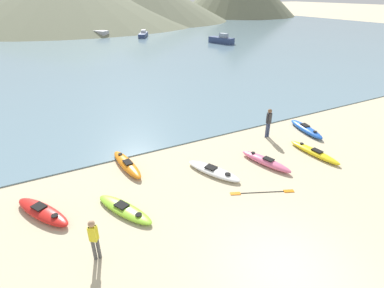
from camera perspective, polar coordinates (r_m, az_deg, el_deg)
ground_plane at (r=10.49m, az=17.08°, el=-21.80°), size 400.00×400.00×0.00m
bay_water at (r=49.41m, az=-22.00°, el=16.32°), size 160.00×70.00×0.06m
kayak_on_sand_0 at (r=14.23m, az=4.09°, el=-5.14°), size 1.88×2.93×0.31m
kayak_on_sand_1 at (r=14.98m, az=-12.30°, el=-3.77°), size 0.91×3.08×0.40m
kayak_on_sand_2 at (r=15.33m, az=13.85°, el=-3.21°), size 1.32×2.89×0.39m
kayak_on_sand_3 at (r=12.23m, az=-12.74°, el=-12.02°), size 1.89×2.88×0.29m
kayak_on_sand_4 at (r=19.65m, az=20.89°, el=2.70°), size 1.18×3.02×0.40m
kayak_on_sand_5 at (r=13.08m, az=-26.60°, el=-11.45°), size 2.09×2.87×0.39m
kayak_on_sand_6 at (r=17.03m, az=22.23°, el=-1.44°), size 0.78×3.09×0.34m
person_near_foreground at (r=10.20m, az=-18.17°, el=-16.58°), size 0.31×0.27×1.55m
person_near_waterline at (r=17.90m, az=14.39°, el=4.23°), size 0.36×0.25×1.76m
moored_boat_0 at (r=60.16m, az=-9.27°, el=19.89°), size 3.25×4.72×1.21m
moored_boat_1 at (r=63.18m, az=-17.79°, el=19.46°), size 4.09×5.23×1.07m
moored_boat_3 at (r=52.03m, az=5.65°, el=19.15°), size 2.68×4.61×1.58m
loose_paddle at (r=13.35m, az=13.22°, el=-8.94°), size 2.62×1.27×0.03m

